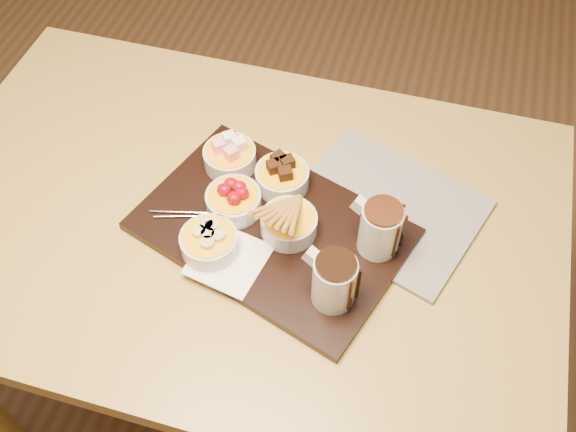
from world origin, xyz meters
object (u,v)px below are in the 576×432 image
(pitcher_dark_chocolate, at_px, (334,282))
(bowl_strawberries, at_px, (234,202))
(serving_board, at_px, (272,229))
(pitcher_milk_chocolate, at_px, (380,229))
(dining_table, at_px, (238,243))
(newspaper, at_px, (386,208))

(pitcher_dark_chocolate, bearing_deg, bowl_strawberries, 167.35)
(serving_board, height_order, pitcher_milk_chocolate, pitcher_milk_chocolate)
(pitcher_dark_chocolate, distance_m, pitcher_milk_chocolate, 0.13)
(bowl_strawberries, height_order, pitcher_dark_chocolate, pitcher_dark_chocolate)
(serving_board, height_order, pitcher_dark_chocolate, pitcher_dark_chocolate)
(pitcher_dark_chocolate, xyz_separation_m, pitcher_milk_chocolate, (0.05, 0.12, 0.00))
(pitcher_milk_chocolate, bearing_deg, bowl_strawberries, -163.61)
(dining_table, xyz_separation_m, bowl_strawberries, (0.00, -0.00, 0.14))
(serving_board, xyz_separation_m, newspaper, (0.19, 0.11, -0.00))
(pitcher_milk_chocolate, bearing_deg, newspaper, 108.83)
(serving_board, distance_m, pitcher_milk_chocolate, 0.20)
(bowl_strawberries, bearing_deg, pitcher_dark_chocolate, -31.27)
(serving_board, xyz_separation_m, bowl_strawberries, (-0.08, 0.02, 0.03))
(pitcher_dark_chocolate, xyz_separation_m, newspaper, (0.05, 0.21, -0.06))
(newspaper, bearing_deg, bowl_strawberries, -143.31)
(bowl_strawberries, distance_m, pitcher_milk_chocolate, 0.27)
(serving_board, xyz_separation_m, pitcher_milk_chocolate, (0.19, 0.01, 0.06))
(dining_table, xyz_separation_m, pitcher_dark_chocolate, (0.22, -0.13, 0.17))
(serving_board, distance_m, newspaper, 0.22)
(bowl_strawberries, relative_size, pitcher_dark_chocolate, 1.03)
(pitcher_dark_chocolate, bearing_deg, pitcher_milk_chocolate, 85.60)
(dining_table, bearing_deg, serving_board, -16.18)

